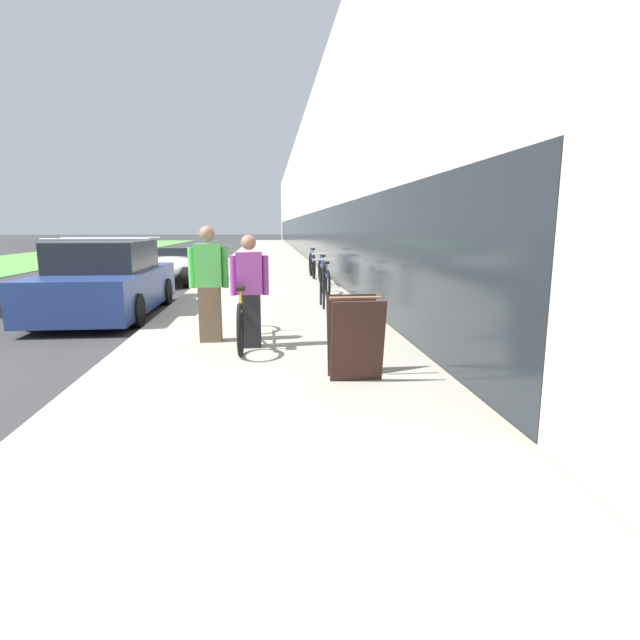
# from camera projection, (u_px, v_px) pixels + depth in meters

# --- Properties ---
(sidewalk_slab) EXTENTS (4.00, 70.00, 0.13)m
(sidewalk_slab) POSITION_uv_depth(u_px,v_px,m) (266.00, 259.00, 26.51)
(sidewalk_slab) COLOR gray
(sidewalk_slab) RESTS_ON ground
(storefront_facade) EXTENTS (10.01, 70.00, 7.39)m
(storefront_facade) POSITION_uv_depth(u_px,v_px,m) (368.00, 198.00, 34.38)
(storefront_facade) COLOR beige
(storefront_facade) RESTS_ON ground
(lawn_strip) EXTENTS (6.93, 70.00, 0.03)m
(lawn_strip) POSITION_uv_depth(u_px,v_px,m) (51.00, 257.00, 29.14)
(lawn_strip) COLOR #518E42
(lawn_strip) RESTS_ON ground
(tandem_bicycle) EXTENTS (0.52, 2.30, 0.87)m
(tandem_bicycle) POSITION_uv_depth(u_px,v_px,m) (243.00, 317.00, 7.05)
(tandem_bicycle) COLOR black
(tandem_bicycle) RESTS_ON sidewalk_slab
(person_rider) EXTENTS (0.52, 0.20, 1.52)m
(person_rider) POSITION_uv_depth(u_px,v_px,m) (250.00, 292.00, 6.71)
(person_rider) COLOR black
(person_rider) RESTS_ON sidewalk_slab
(person_bystander) EXTENTS (0.56, 0.22, 1.64)m
(person_bystander) POSITION_uv_depth(u_px,v_px,m) (209.00, 284.00, 7.04)
(person_bystander) COLOR brown
(person_bystander) RESTS_ON sidewalk_slab
(bike_rack_hoop) EXTENTS (0.05, 0.60, 0.84)m
(bike_rack_hoop) POSITION_uv_depth(u_px,v_px,m) (322.00, 282.00, 10.14)
(bike_rack_hoop) COLOR black
(bike_rack_hoop) RESTS_ON sidewalk_slab
(cruiser_bike_nearest) EXTENTS (0.52, 1.79, 0.85)m
(cruiser_bike_nearest) POSITION_uv_depth(u_px,v_px,m) (325.00, 281.00, 11.74)
(cruiser_bike_nearest) COLOR black
(cruiser_bike_nearest) RESTS_ON sidewalk_slab
(cruiser_bike_middle) EXTENTS (0.52, 1.69, 0.86)m
(cruiser_bike_middle) POSITION_uv_depth(u_px,v_px,m) (322.00, 272.00, 14.19)
(cruiser_bike_middle) COLOR black
(cruiser_bike_middle) RESTS_ON sidewalk_slab
(cruiser_bike_farthest) EXTENTS (0.52, 1.85, 0.96)m
(cruiser_bike_farthest) POSITION_uv_depth(u_px,v_px,m) (312.00, 265.00, 16.18)
(cruiser_bike_farthest) COLOR black
(cruiser_bike_farthest) RESTS_ON sidewalk_slab
(sandwich_board_sign) EXTENTS (0.56, 0.56, 0.90)m
(sandwich_board_sign) POSITION_uv_depth(u_px,v_px,m) (355.00, 337.00, 5.36)
(sandwich_board_sign) COLOR #331E19
(sandwich_board_sign) RESTS_ON sidewalk_slab
(parked_sedan_curbside) EXTENTS (1.95, 4.34, 1.54)m
(parked_sedan_curbside) POSITION_uv_depth(u_px,v_px,m) (107.00, 282.00, 9.86)
(parked_sedan_curbside) COLOR navy
(parked_sedan_curbside) RESTS_ON ground
(vintage_roadster_curbside) EXTENTS (1.86, 4.40, 1.07)m
(vintage_roadster_curbside) POSITION_uv_depth(u_px,v_px,m) (167.00, 268.00, 15.68)
(vintage_roadster_curbside) COLOR white
(vintage_roadster_curbside) RESTS_ON ground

